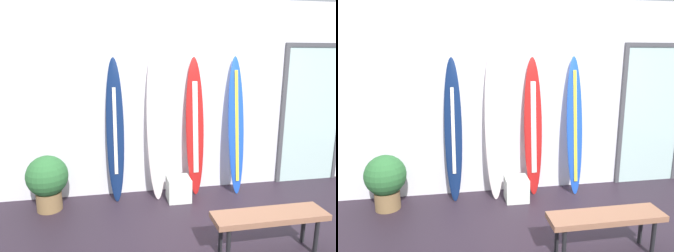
{
  "view_description": "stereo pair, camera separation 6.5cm",
  "coord_description": "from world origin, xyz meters",
  "views": [
    {
      "loc": [
        -1.12,
        -3.15,
        1.99
      ],
      "look_at": [
        -0.36,
        0.95,
        1.06
      ],
      "focal_mm": 32.92,
      "sensor_mm": 36.0,
      "label": 1
    },
    {
      "loc": [
        -1.05,
        -3.16,
        1.99
      ],
      "look_at": [
        -0.36,
        0.95,
        1.06
      ],
      "focal_mm": 32.92,
      "sensor_mm": 36.0,
      "label": 2
    }
  ],
  "objects": [
    {
      "name": "wall_back",
      "position": [
        0.0,
        1.3,
        1.4
      ],
      "size": [
        7.2,
        0.2,
        2.8
      ],
      "primitive_type": "cube",
      "color": "silver",
      "rests_on": "ground"
    },
    {
      "name": "glass_door",
      "position": [
        2.01,
        1.18,
        1.14
      ],
      "size": [
        1.07,
        0.06,
        2.21
      ],
      "color": "silver",
      "rests_on": "ground"
    },
    {
      "name": "surfboard_ivory",
      "position": [
        -0.52,
        1.01,
        1.08
      ],
      "size": [
        0.27,
        0.33,
        2.16
      ],
      "color": "silver",
      "rests_on": "ground"
    },
    {
      "name": "bench",
      "position": [
        0.42,
        -0.54,
        0.39
      ],
      "size": [
        1.19,
        0.31,
        0.45
      ],
      "color": "#916047",
      "rests_on": "ground"
    },
    {
      "name": "display_block_left",
      "position": [
        -0.23,
        0.83,
        0.17
      ],
      "size": [
        0.32,
        0.32,
        0.33
      ],
      "color": "silver",
      "rests_on": "ground"
    },
    {
      "name": "potted_plant",
      "position": [
        -1.99,
        0.85,
        0.42
      ],
      "size": [
        0.54,
        0.54,
        0.74
      ],
      "color": "olive",
      "rests_on": "ground"
    },
    {
      "name": "surfboard_navy",
      "position": [
        -1.09,
        1.03,
        0.99
      ],
      "size": [
        0.26,
        0.32,
        2.0
      ],
      "color": "#0F224C",
      "rests_on": "ground"
    },
    {
      "name": "surfboard_crimson",
      "position": [
        0.05,
        1.05,
        0.99
      ],
      "size": [
        0.28,
        0.29,
        2.0
      ],
      "color": "#B41817",
      "rests_on": "ground"
    },
    {
      "name": "ground",
      "position": [
        0.0,
        0.0,
        -0.02
      ],
      "size": [
        8.0,
        8.0,
        0.04
      ],
      "primitive_type": "cube",
      "color": "#281E28"
    },
    {
      "name": "surfboard_cobalt",
      "position": [
        0.66,
        0.99,
        1.01
      ],
      "size": [
        0.24,
        0.34,
        2.01
      ],
      "color": "blue",
      "rests_on": "ground"
    }
  ]
}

